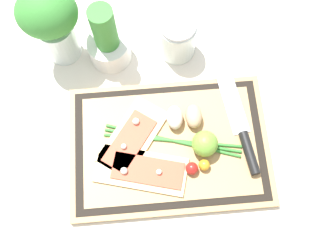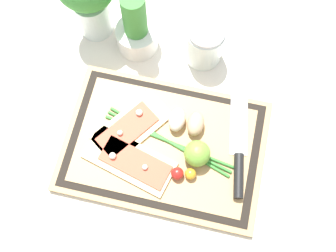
# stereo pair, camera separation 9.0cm
# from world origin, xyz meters

# --- Properties ---
(ground_plane) EXTENTS (6.00, 6.00, 0.00)m
(ground_plane) POSITION_xyz_m (0.00, 0.00, 0.00)
(ground_plane) COLOR silver
(cutting_board) EXTENTS (0.46, 0.32, 0.02)m
(cutting_board) POSITION_xyz_m (0.00, 0.00, 0.01)
(cutting_board) COLOR tan
(cutting_board) RESTS_ON ground_plane
(pizza_slice_near) EXTENTS (0.22, 0.14, 0.02)m
(pizza_slice_near) POSITION_xyz_m (-0.07, -0.06, 0.03)
(pizza_slice_near) COLOR beige
(pizza_slice_near) RESTS_ON cutting_board
(pizza_slice_far) EXTENTS (0.18, 0.20, 0.02)m
(pizza_slice_far) POSITION_xyz_m (-0.08, 0.02, 0.03)
(pizza_slice_far) COLOR beige
(pizza_slice_far) RESTS_ON cutting_board
(knife) EXTENTS (0.07, 0.28, 0.02)m
(knife) POSITION_xyz_m (0.17, 0.01, 0.03)
(knife) COLOR silver
(knife) RESTS_ON cutting_board
(egg_brown) EXTENTS (0.04, 0.06, 0.04)m
(egg_brown) POSITION_xyz_m (0.06, 0.06, 0.04)
(egg_brown) COLOR tan
(egg_brown) RESTS_ON cutting_board
(egg_pink) EXTENTS (0.04, 0.06, 0.04)m
(egg_pink) POSITION_xyz_m (0.02, 0.06, 0.04)
(egg_pink) COLOR beige
(egg_pink) RESTS_ON cutting_board
(lime) EXTENTS (0.06, 0.06, 0.06)m
(lime) POSITION_xyz_m (0.08, -0.01, 0.05)
(lime) COLOR #70A838
(lime) RESTS_ON cutting_board
(cherry_tomato_red) EXTENTS (0.03, 0.03, 0.03)m
(cherry_tomato_red) POSITION_xyz_m (0.04, -0.06, 0.03)
(cherry_tomato_red) COLOR red
(cherry_tomato_red) RESTS_ON cutting_board
(cherry_tomato_yellow) EXTENTS (0.03, 0.03, 0.03)m
(cherry_tomato_yellow) POSITION_xyz_m (0.07, -0.06, 0.03)
(cherry_tomato_yellow) COLOR gold
(cherry_tomato_yellow) RESTS_ON cutting_board
(scallion_bunch) EXTENTS (0.31, 0.11, 0.01)m
(scallion_bunch) POSITION_xyz_m (0.01, 0.01, 0.02)
(scallion_bunch) COLOR #388433
(scallion_bunch) RESTS_ON cutting_board
(herb_pot) EXTENTS (0.10, 0.10, 0.19)m
(herb_pot) POSITION_xyz_m (-0.13, 0.25, 0.07)
(herb_pot) COLOR white
(herb_pot) RESTS_ON ground_plane
(sauce_jar) EXTENTS (0.09, 0.09, 0.11)m
(sauce_jar) POSITION_xyz_m (0.04, 0.26, 0.05)
(sauce_jar) COLOR silver
(sauce_jar) RESTS_ON ground_plane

